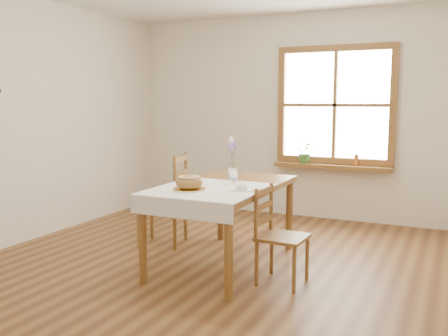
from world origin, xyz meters
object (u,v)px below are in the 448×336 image
at_px(chair_right, 283,236).
at_px(bread_plate, 189,189).
at_px(flower_vase, 232,174).
at_px(chair_left, 162,199).
at_px(dining_table, 224,193).

height_order(chair_right, bread_plate, chair_right).
bearing_deg(flower_vase, bread_plate, -93.81).
distance_m(chair_left, bread_plate, 1.10).
xyz_separation_m(chair_left, bread_plate, (0.75, -0.76, 0.28)).
bearing_deg(bread_plate, flower_vase, 86.19).
distance_m(dining_table, flower_vase, 0.35).
height_order(chair_left, bread_plate, chair_left).
bearing_deg(flower_vase, chair_left, -179.26).
bearing_deg(chair_left, dining_table, 56.73).
distance_m(bread_plate, flower_vase, 0.77).
relative_size(chair_right, flower_vase, 8.38).
distance_m(dining_table, chair_left, 0.94).
bearing_deg(dining_table, chair_left, 160.16).
relative_size(dining_table, flower_vase, 16.61).
xyz_separation_m(chair_left, chair_right, (1.51, -0.55, -0.08)).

